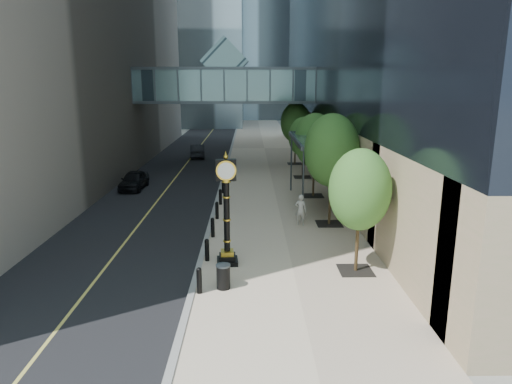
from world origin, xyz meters
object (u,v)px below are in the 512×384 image
(car_near, at_px, (134,180))
(car_far, at_px, (198,151))
(street_clock, at_px, (227,218))
(pedestrian, at_px, (301,210))
(trash_bin, at_px, (223,277))

(car_near, relative_size, car_far, 0.95)
(street_clock, height_order, car_far, street_clock)
(pedestrian, relative_size, car_far, 0.42)
(car_near, bearing_deg, street_clock, -60.80)
(street_clock, xyz_separation_m, trash_bin, (-0.04, -2.46, -1.62))
(pedestrian, bearing_deg, car_far, -50.55)
(street_clock, bearing_deg, trash_bin, -94.87)
(trash_bin, relative_size, pedestrian, 0.52)
(car_far, bearing_deg, car_near, 71.97)
(trash_bin, height_order, car_far, car_far)
(car_near, xyz_separation_m, car_far, (3.08, 14.87, 0.02))
(street_clock, height_order, pedestrian, street_clock)
(trash_bin, bearing_deg, pedestrian, 64.28)
(trash_bin, xyz_separation_m, car_far, (-4.49, 31.99, 0.19))
(trash_bin, distance_m, pedestrian, 8.80)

